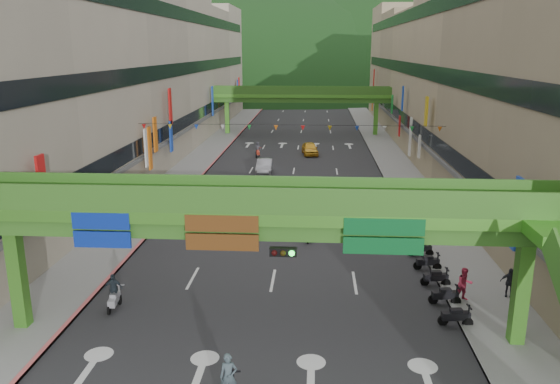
{
  "coord_description": "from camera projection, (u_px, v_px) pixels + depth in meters",
  "views": [
    {
      "loc": [
        2.23,
        -15.83,
        12.43
      ],
      "look_at": [
        0.0,
        18.0,
        3.5
      ],
      "focal_mm": 35.0,
      "sensor_mm": 36.0,
      "label": 1
    }
  ],
  "objects": [
    {
      "name": "hill_left",
      "position": [
        262.0,
        89.0,
        173.92
      ],
      "size": [
        168.0,
        140.0,
        112.0
      ],
      "primitive_type": "ellipsoid",
      "color": "#1C4419",
      "rests_on": "ground"
    },
    {
      "name": "curb_right",
      "position": [
        372.0,
        153.0,
        66.23
      ],
      "size": [
        0.2,
        140.0,
        0.18
      ],
      "primitive_type": "cube",
      "color": "gray",
      "rests_on": "ground"
    },
    {
      "name": "sidewalk_right",
      "position": [
        388.0,
        154.0,
        66.11
      ],
      "size": [
        4.0,
        140.0,
        0.15
      ],
      "primitive_type": "cube",
      "color": "gray",
      "rests_on": "ground"
    },
    {
      "name": "pedestrian_dark",
      "position": [
        509.0,
        285.0,
        27.76
      ],
      "size": [
        0.97,
        0.63,
        1.53
      ],
      "primitive_type": "imported",
      "rotation": [
        0.0,
        0.0,
        -0.31
      ],
      "color": "black",
      "rests_on": "ground"
    },
    {
      "name": "pedestrian_red",
      "position": [
        464.0,
        287.0,
        27.33
      ],
      "size": [
        0.96,
        0.83,
        1.71
      ],
      "primitive_type": "imported",
      "rotation": [
        0.0,
        0.0,
        0.24
      ],
      "color": "#C22B4A",
      "rests_on": "ground"
    },
    {
      "name": "building_row_right",
      "position": [
        461.0,
        75.0,
        63.22
      ],
      "size": [
        12.8,
        95.0,
        19.0
      ],
      "color": "gray",
      "rests_on": "ground"
    },
    {
      "name": "road_slab",
      "position": [
        297.0,
        153.0,
        66.83
      ],
      "size": [
        18.0,
        140.0,
        0.02
      ],
      "primitive_type": "cube",
      "color": "#28282B",
      "rests_on": "ground"
    },
    {
      "name": "sidewalk_left",
      "position": [
        208.0,
        152.0,
        67.51
      ],
      "size": [
        4.0,
        140.0,
        0.15
      ],
      "primitive_type": "cube",
      "color": "gray",
      "rests_on": "ground"
    },
    {
      "name": "scooter_rider_near",
      "position": [
        229.0,
        382.0,
        19.35
      ],
      "size": [
        0.69,
        1.6,
        2.06
      ],
      "color": "black",
      "rests_on": "ground"
    },
    {
      "name": "overpass_far",
      "position": [
        301.0,
        98.0,
        79.93
      ],
      "size": [
        28.0,
        2.2,
        7.1
      ],
      "color": "#4C9E2D",
      "rests_on": "ground"
    },
    {
      "name": "pedestrian_blue",
      "position": [
        425.0,
        198.0,
        43.9
      ],
      "size": [
        0.76,
        0.54,
        1.52
      ],
      "primitive_type": "imported",
      "rotation": [
        0.0,
        0.0,
        3.27
      ],
      "color": "navy",
      "rests_on": "ground"
    },
    {
      "name": "car_silver",
      "position": [
        265.0,
        166.0,
        55.98
      ],
      "size": [
        1.63,
        4.45,
        1.45
      ],
      "primitive_type": "imported",
      "rotation": [
        0.0,
        0.0,
        0.02
      ],
      "color": "gray",
      "rests_on": "ground"
    },
    {
      "name": "overpass_near",
      "position": [
        282.0,
        230.0,
        22.39
      ],
      "size": [
        28.0,
        12.27,
        7.1
      ],
      "color": "#4C9E2D",
      "rests_on": "ground"
    },
    {
      "name": "parked_scooter_row",
      "position": [
        436.0,
        277.0,
        29.29
      ],
      "size": [
        1.6,
        9.4,
        1.08
      ],
      "color": "black",
      "rests_on": "ground"
    },
    {
      "name": "scooter_rider_mid",
      "position": [
        308.0,
        225.0,
        36.09
      ],
      "size": [
        0.93,
        1.6,
        2.21
      ],
      "color": "black",
      "rests_on": "ground"
    },
    {
      "name": "car_yellow",
      "position": [
        310.0,
        149.0,
        65.79
      ],
      "size": [
        2.27,
        4.49,
        1.47
      ],
      "primitive_type": "imported",
      "rotation": [
        0.0,
        0.0,
        0.13
      ],
      "color": "yellow",
      "rests_on": "ground"
    },
    {
      "name": "scooter_rider_far",
      "position": [
        258.0,
        149.0,
        64.22
      ],
      "size": [
        0.82,
        1.59,
        1.85
      ],
      "color": "maroon",
      "rests_on": "ground"
    },
    {
      "name": "bunting_string",
      "position": [
        289.0,
        128.0,
        46.01
      ],
      "size": [
        26.0,
        0.36,
        0.47
      ],
      "color": "black",
      "rests_on": "ground"
    },
    {
      "name": "building_row_left",
      "position": [
        141.0,
        74.0,
        65.62
      ],
      "size": [
        12.8,
        95.0,
        19.0
      ],
      "color": "#9E937F",
      "rests_on": "ground"
    },
    {
      "name": "curb_left",
      "position": [
        224.0,
        152.0,
        67.38
      ],
      "size": [
        0.2,
        140.0,
        0.18
      ],
      "primitive_type": "cube",
      "color": "#CC5959",
      "rests_on": "ground"
    },
    {
      "name": "hill_right",
      "position": [
        382.0,
        85.0,
        190.68
      ],
      "size": [
        208.0,
        176.0,
        128.0
      ],
      "primitive_type": "ellipsoid",
      "color": "#1C4419",
      "rests_on": "ground"
    },
    {
      "name": "scooter_rider_left",
      "position": [
        114.0,
        292.0,
        26.61
      ],
      "size": [
        0.93,
        1.6,
        1.87
      ],
      "color": "gray",
      "rests_on": "ground"
    }
  ]
}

